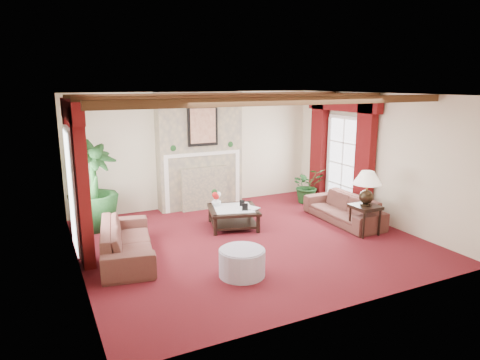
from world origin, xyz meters
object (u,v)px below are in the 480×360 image
ottoman (242,263)px  coffee_table (233,218)px  potted_palm (94,205)px  side_table (365,220)px  sofa_left (126,235)px  sofa_right (344,204)px

ottoman → coffee_table: bearing=68.2°
potted_palm → side_table: (4.70, -2.62, -0.21)m
coffee_table → sofa_left: bearing=-148.8°
potted_palm → coffee_table: bearing=-23.6°
sofa_left → side_table: bearing=-91.0°
potted_palm → ottoman: bearing=-61.8°
potted_palm → ottoman: potted_palm is taller
side_table → coffee_table: bearing=145.0°
sofa_right → side_table: (-0.13, -0.80, -0.09)m
sofa_right → ottoman: sofa_right is taller
sofa_left → potted_palm: bearing=19.1°
side_table → ottoman: side_table is taller
potted_palm → coffee_table: size_ratio=2.11×
side_table → potted_palm: bearing=150.9°
sofa_right → coffee_table: (-2.26, 0.70, -0.18)m
sofa_left → coffee_table: sofa_left is taller
ottoman → potted_palm: bearing=118.2°
potted_palm → ottoman: 3.67m
potted_palm → side_table: potted_palm is taller
potted_palm → coffee_table: (2.57, -1.12, -0.30)m
sofa_left → side_table: sofa_left is taller
ottoman → side_table: bearing=11.6°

